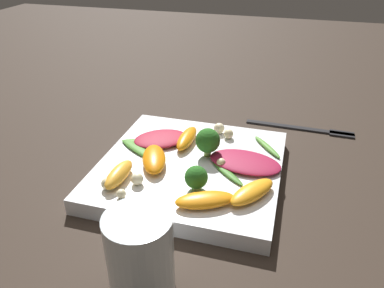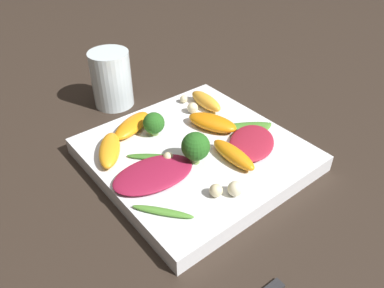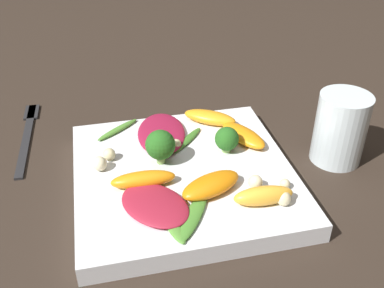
% 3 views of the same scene
% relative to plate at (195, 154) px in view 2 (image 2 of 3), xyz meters
% --- Properties ---
extents(ground_plane, '(2.40, 2.40, 0.00)m').
position_rel_plate_xyz_m(ground_plane, '(0.00, 0.00, -0.01)').
color(ground_plane, '#2D231C').
extents(plate, '(0.26, 0.26, 0.02)m').
position_rel_plate_xyz_m(plate, '(0.00, 0.00, 0.00)').
color(plate, white).
rests_on(plate, ground_plane).
extents(drinking_glass, '(0.07, 0.07, 0.09)m').
position_rel_plate_xyz_m(drinking_glass, '(0.01, -0.21, 0.04)').
color(drinking_glass, silver).
rests_on(drinking_glass, ground_plane).
extents(radicchio_leaf_0, '(0.10, 0.10, 0.01)m').
position_rel_plate_xyz_m(radicchio_leaf_0, '(-0.06, 0.04, 0.02)').
color(radicchio_leaf_0, maroon).
rests_on(radicchio_leaf_0, plate).
extents(radicchio_leaf_1, '(0.11, 0.08, 0.01)m').
position_rel_plate_xyz_m(radicchio_leaf_1, '(0.08, 0.01, 0.02)').
color(radicchio_leaf_1, maroon).
rests_on(radicchio_leaf_1, plate).
extents(orange_segment_0, '(0.06, 0.08, 0.02)m').
position_rel_plate_xyz_m(orange_segment_0, '(0.10, -0.06, 0.02)').
color(orange_segment_0, orange).
rests_on(orange_segment_0, plate).
extents(orange_segment_1, '(0.03, 0.08, 0.02)m').
position_rel_plate_xyz_m(orange_segment_1, '(-0.02, 0.05, 0.02)').
color(orange_segment_1, orange).
rests_on(orange_segment_1, plate).
extents(orange_segment_2, '(0.03, 0.07, 0.02)m').
position_rel_plate_xyz_m(orange_segment_2, '(-0.08, -0.07, 0.02)').
color(orange_segment_2, '#FCAD33').
rests_on(orange_segment_2, plate).
extents(orange_segment_3, '(0.06, 0.08, 0.02)m').
position_rel_plate_xyz_m(orange_segment_3, '(-0.05, -0.02, 0.02)').
color(orange_segment_3, orange).
rests_on(orange_segment_3, plate).
extents(orange_segment_4, '(0.08, 0.06, 0.02)m').
position_rel_plate_xyz_m(orange_segment_4, '(0.04, -0.09, 0.02)').
color(orange_segment_4, orange).
rests_on(orange_segment_4, plate).
extents(broccoli_floret_0, '(0.03, 0.03, 0.03)m').
position_rel_plate_xyz_m(broccoli_floret_0, '(0.03, -0.06, 0.03)').
color(broccoli_floret_0, '#84AD5B').
rests_on(broccoli_floret_0, plate).
extents(broccoli_floret_1, '(0.04, 0.04, 0.04)m').
position_rel_plate_xyz_m(broccoli_floret_1, '(0.02, 0.02, 0.04)').
color(broccoli_floret_1, '#7A9E51').
rests_on(broccoli_floret_1, plate).
extents(arugula_sprig_0, '(0.08, 0.06, 0.01)m').
position_rel_plate_xyz_m(arugula_sprig_0, '(-0.09, 0.01, 0.01)').
color(arugula_sprig_0, '#47842D').
rests_on(arugula_sprig_0, plate).
extents(arugula_sprig_1, '(0.06, 0.06, 0.01)m').
position_rel_plate_xyz_m(arugula_sprig_1, '(0.06, -0.02, 0.01)').
color(arugula_sprig_1, '#3D7528').
rests_on(arugula_sprig_1, plate).
extents(arugula_sprig_2, '(0.07, 0.03, 0.01)m').
position_rel_plate_xyz_m(arugula_sprig_2, '(-0.09, 0.03, 0.01)').
color(arugula_sprig_2, '#518E33').
rests_on(arugula_sprig_2, plate).
extents(arugula_sprig_3, '(0.05, 0.06, 0.01)m').
position_rel_plate_xyz_m(arugula_sprig_3, '(0.10, 0.07, 0.01)').
color(arugula_sprig_3, '#518E33').
rests_on(arugula_sprig_3, plate).
extents(macadamia_nut_0, '(0.02, 0.02, 0.02)m').
position_rel_plate_xyz_m(macadamia_nut_0, '(0.04, 0.09, 0.02)').
color(macadamia_nut_0, beige).
rests_on(macadamia_nut_0, plate).
extents(macadamia_nut_1, '(0.02, 0.02, 0.02)m').
position_rel_plate_xyz_m(macadamia_nut_1, '(-0.09, -0.09, 0.02)').
color(macadamia_nut_1, beige).
rests_on(macadamia_nut_1, plate).
extents(macadamia_nut_2, '(0.01, 0.01, 0.01)m').
position_rel_plate_xyz_m(macadamia_nut_2, '(0.05, 0.00, 0.02)').
color(macadamia_nut_2, beige).
rests_on(macadamia_nut_2, plate).
extents(macadamia_nut_3, '(0.02, 0.02, 0.02)m').
position_rel_plate_xyz_m(macadamia_nut_3, '(-0.05, -0.07, 0.02)').
color(macadamia_nut_3, beige).
rests_on(macadamia_nut_3, plate).
extents(macadamia_nut_4, '(0.01, 0.01, 0.01)m').
position_rel_plate_xyz_m(macadamia_nut_4, '(-0.06, -0.11, 0.02)').
color(macadamia_nut_4, beige).
rests_on(macadamia_nut_4, plate).
extents(macadamia_nut_5, '(0.02, 0.02, 0.02)m').
position_rel_plate_xyz_m(macadamia_nut_5, '(0.02, 0.10, 0.02)').
color(macadamia_nut_5, beige).
rests_on(macadamia_nut_5, plate).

